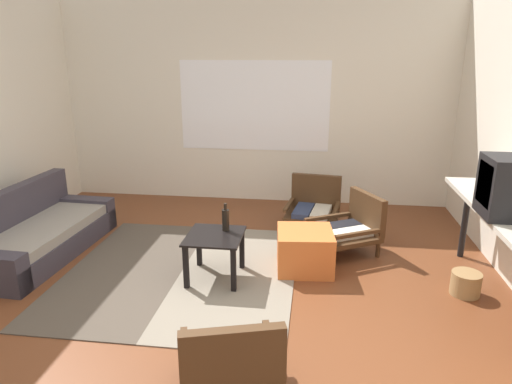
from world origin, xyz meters
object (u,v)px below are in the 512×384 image
object	(u,v)px
glass_bottle	(226,219)
wicker_basket	(466,284)
coffee_table	(215,245)
armchair_corner	(350,226)
armchair_by_window	(314,205)
console_shelf	(504,218)
armchair_striped_foreground	(231,364)
couch	(37,234)
ottoman_orange	(305,250)
clay_vase	(494,184)

from	to	relation	value
glass_bottle	wicker_basket	distance (m)	2.17
coffee_table	armchair_corner	xyz separation A→B (m)	(1.26, 0.79, -0.06)
armchair_by_window	armchair_corner	size ratio (longest dim) A/B	0.82
console_shelf	glass_bottle	distance (m)	2.33
armchair_striped_foreground	couch	bearing A→B (deg)	142.27
armchair_corner	console_shelf	xyz separation A→B (m)	(1.12, -0.88, 0.47)
ottoman_orange	coffee_table	bearing A→B (deg)	-159.82
couch	coffee_table	distance (m)	1.95
coffee_table	console_shelf	world-z (taller)	console_shelf
armchair_corner	couch	bearing A→B (deg)	-170.97
ottoman_orange	console_shelf	xyz separation A→B (m)	(1.58, -0.39, 0.55)
coffee_table	armchair_corner	bearing A→B (deg)	32.05
console_shelf	coffee_table	bearing A→B (deg)	177.80
console_shelf	glass_bottle	bearing A→B (deg)	174.62
couch	armchair_by_window	size ratio (longest dim) A/B	2.65
couch	armchair_by_window	world-z (taller)	couch
armchair_corner	glass_bottle	bearing A→B (deg)	-150.72
armchair_corner	armchair_by_window	bearing A→B (deg)	118.64
armchair_corner	console_shelf	size ratio (longest dim) A/B	0.44
ottoman_orange	clay_vase	size ratio (longest dim) A/B	1.63
armchair_by_window	armchair_corner	distance (m)	0.80
armchair_by_window	clay_vase	size ratio (longest dim) A/B	2.12
armchair_by_window	armchair_striped_foreground	xyz separation A→B (m)	(-0.44, -3.04, 0.03)
coffee_table	glass_bottle	xyz separation A→B (m)	(0.08, 0.13, 0.20)
ottoman_orange	clay_vase	distance (m)	1.74
armchair_by_window	ottoman_orange	world-z (taller)	armchair_by_window
armchair_striped_foreground	clay_vase	distance (m)	2.71
couch	glass_bottle	bearing A→B (deg)	-4.43
armchair_by_window	console_shelf	world-z (taller)	console_shelf
glass_bottle	armchair_by_window	bearing A→B (deg)	59.80
coffee_table	wicker_basket	world-z (taller)	coffee_table
armchair_by_window	clay_vase	bearing A→B (deg)	-40.23
armchair_striped_foreground	armchair_corner	bearing A→B (deg)	70.50
armchair_by_window	console_shelf	size ratio (longest dim) A/B	0.36
couch	armchair_by_window	bearing A→B (deg)	23.38
console_shelf	glass_bottle	world-z (taller)	console_shelf
armchair_corner	glass_bottle	size ratio (longest dim) A/B	3.16
armchair_striped_foreground	armchair_corner	xyz separation A→B (m)	(0.83, 2.34, -0.01)
glass_bottle	couch	bearing A→B (deg)	175.57
couch	glass_bottle	size ratio (longest dim) A/B	6.87
console_shelf	wicker_basket	size ratio (longest dim) A/B	7.56
armchair_by_window	armchair_corner	bearing A→B (deg)	-61.36
armchair_striped_foreground	ottoman_orange	xyz separation A→B (m)	(0.37, 1.84, -0.08)
ottoman_orange	clay_vase	bearing A→B (deg)	-2.88
couch	armchair_corner	distance (m)	3.23
wicker_basket	console_shelf	bearing A→B (deg)	-23.76
couch	wicker_basket	world-z (taller)	couch
coffee_table	armchair_striped_foreground	bearing A→B (deg)	-74.36
couch	ottoman_orange	bearing A→B (deg)	0.32
clay_vase	glass_bottle	distance (m)	2.34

